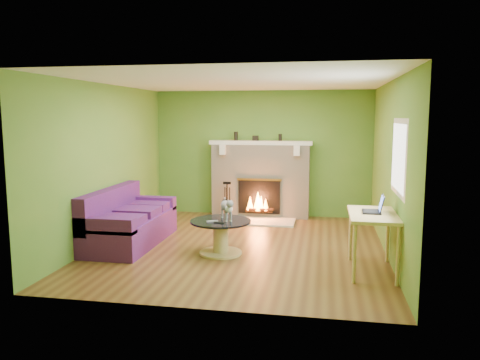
% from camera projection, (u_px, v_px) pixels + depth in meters
% --- Properties ---
extents(floor, '(5.00, 5.00, 0.00)m').
position_uv_depth(floor, '(241.00, 246.00, 7.51)').
color(floor, '#583519').
rests_on(floor, ground).
extents(ceiling, '(5.00, 5.00, 0.00)m').
position_uv_depth(ceiling, '(241.00, 82.00, 7.16)').
color(ceiling, white).
rests_on(ceiling, wall_back).
extents(wall_back, '(5.00, 0.00, 5.00)m').
position_uv_depth(wall_back, '(262.00, 154.00, 9.77)').
color(wall_back, '#4E812A').
rests_on(wall_back, floor).
extents(wall_front, '(5.00, 0.00, 5.00)m').
position_uv_depth(wall_front, '(198.00, 191.00, 4.90)').
color(wall_front, '#4E812A').
rests_on(wall_front, floor).
extents(wall_left, '(0.00, 5.00, 5.00)m').
position_uv_depth(wall_left, '(107.00, 163.00, 7.73)').
color(wall_left, '#4E812A').
rests_on(wall_left, floor).
extents(wall_right, '(0.00, 5.00, 5.00)m').
position_uv_depth(wall_right, '(390.00, 169.00, 6.93)').
color(wall_right, '#4E812A').
rests_on(wall_right, floor).
extents(window_frame, '(0.00, 1.20, 1.20)m').
position_uv_depth(window_frame, '(399.00, 157.00, 6.02)').
color(window_frame, silver).
rests_on(window_frame, wall_right).
extents(window_pane, '(0.00, 1.06, 1.06)m').
position_uv_depth(window_pane, '(398.00, 157.00, 6.03)').
color(window_pane, white).
rests_on(window_pane, wall_right).
extents(fireplace, '(2.10, 0.46, 1.58)m').
position_uv_depth(fireplace, '(260.00, 180.00, 9.66)').
color(fireplace, beige).
rests_on(fireplace, floor).
extents(hearth, '(1.50, 0.75, 0.03)m').
position_uv_depth(hearth, '(257.00, 221.00, 9.26)').
color(hearth, beige).
rests_on(hearth, floor).
extents(mantel, '(2.10, 0.28, 0.08)m').
position_uv_depth(mantel, '(261.00, 143.00, 9.54)').
color(mantel, white).
rests_on(mantel, fireplace).
extents(sofa, '(0.91, 2.02, 0.90)m').
position_uv_depth(sofa, '(128.00, 222.00, 7.65)').
color(sofa, '#4E1960').
rests_on(sofa, floor).
extents(coffee_table, '(0.92, 0.92, 0.52)m').
position_uv_depth(coffee_table, '(221.00, 235.00, 7.07)').
color(coffee_table, '#D9BD75').
rests_on(coffee_table, floor).
extents(desk, '(0.63, 1.08, 0.80)m').
position_uv_depth(desk, '(373.00, 220.00, 6.19)').
color(desk, '#D9BD75').
rests_on(desk, floor).
extents(cat, '(0.42, 0.59, 0.35)m').
position_uv_depth(cat, '(226.00, 209.00, 7.05)').
color(cat, slate).
rests_on(cat, coffee_table).
extents(remote_silver, '(0.17, 0.12, 0.02)m').
position_uv_depth(remote_silver, '(212.00, 221.00, 6.94)').
color(remote_silver, gray).
rests_on(remote_silver, coffee_table).
extents(remote_black, '(0.16, 0.05, 0.02)m').
position_uv_depth(remote_black, '(219.00, 223.00, 6.86)').
color(remote_black, black).
rests_on(remote_black, coffee_table).
extents(laptop, '(0.29, 0.33, 0.24)m').
position_uv_depth(laptop, '(372.00, 204.00, 6.21)').
color(laptop, black).
rests_on(laptop, desk).
extents(fire_tools, '(0.20, 0.20, 0.74)m').
position_uv_depth(fire_tools, '(227.00, 200.00, 9.47)').
color(fire_tools, black).
rests_on(fire_tools, hearth).
extents(mantel_vase_left, '(0.08, 0.08, 0.18)m').
position_uv_depth(mantel_vase_left, '(236.00, 136.00, 9.64)').
color(mantel_vase_left, black).
rests_on(mantel_vase_left, mantel).
extents(mantel_vase_right, '(0.07, 0.07, 0.14)m').
position_uv_depth(mantel_vase_right, '(280.00, 137.00, 9.48)').
color(mantel_vase_right, black).
rests_on(mantel_vase_right, mantel).
extents(mantel_box, '(0.12, 0.08, 0.10)m').
position_uv_depth(mantel_box, '(255.00, 138.00, 9.57)').
color(mantel_box, black).
rests_on(mantel_box, mantel).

